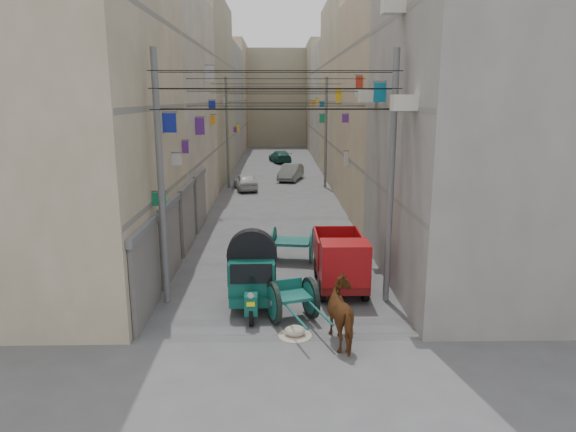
{
  "coord_description": "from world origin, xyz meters",
  "views": [
    {
      "loc": [
        0.03,
        -9.85,
        6.53
      ],
      "look_at": [
        0.37,
        6.5,
        2.76
      ],
      "focal_mm": 32.0,
      "sensor_mm": 36.0,
      "label": 1
    }
  ],
  "objects_px": {
    "tonga_cart": "(292,300)",
    "auto_rickshaw": "(252,273)",
    "distant_car_green": "(280,156)",
    "distant_car_white": "(246,181)",
    "second_cart": "(293,244)",
    "horse": "(346,314)",
    "distant_car_grey": "(291,172)",
    "mini_truck": "(341,265)",
    "feed_sack": "(295,331)"
  },
  "relations": [
    {
      "from": "tonga_cart",
      "to": "feed_sack",
      "type": "bearing_deg",
      "value": -105.58
    },
    {
      "from": "second_cart",
      "to": "horse",
      "type": "height_order",
      "value": "horse"
    },
    {
      "from": "feed_sack",
      "to": "distant_car_grey",
      "type": "bearing_deg",
      "value": 88.73
    },
    {
      "from": "distant_car_grey",
      "to": "distant_car_green",
      "type": "height_order",
      "value": "distant_car_grey"
    },
    {
      "from": "tonga_cart",
      "to": "auto_rickshaw",
      "type": "bearing_deg",
      "value": 121.42
    },
    {
      "from": "auto_rickshaw",
      "to": "distant_car_green",
      "type": "height_order",
      "value": "auto_rickshaw"
    },
    {
      "from": "horse",
      "to": "distant_car_grey",
      "type": "xyz_separation_m",
      "value": [
        -0.74,
        28.43,
        -0.2
      ]
    },
    {
      "from": "second_cart",
      "to": "feed_sack",
      "type": "relative_size",
      "value": 3.07
    },
    {
      "from": "mini_truck",
      "to": "horse",
      "type": "relative_size",
      "value": 1.79
    },
    {
      "from": "auto_rickshaw",
      "to": "feed_sack",
      "type": "height_order",
      "value": "auto_rickshaw"
    },
    {
      "from": "horse",
      "to": "distant_car_grey",
      "type": "relative_size",
      "value": 0.51
    },
    {
      "from": "auto_rickshaw",
      "to": "distant_car_green",
      "type": "distance_m",
      "value": 37.74
    },
    {
      "from": "second_cart",
      "to": "distant_car_grey",
      "type": "height_order",
      "value": "second_cart"
    },
    {
      "from": "feed_sack",
      "to": "mini_truck",
      "type": "bearing_deg",
      "value": 62.72
    },
    {
      "from": "horse",
      "to": "distant_car_white",
      "type": "height_order",
      "value": "horse"
    },
    {
      "from": "tonga_cart",
      "to": "distant_car_green",
      "type": "bearing_deg",
      "value": 71.98
    },
    {
      "from": "feed_sack",
      "to": "distant_car_green",
      "type": "bearing_deg",
      "value": 90.26
    },
    {
      "from": "mini_truck",
      "to": "tonga_cart",
      "type": "bearing_deg",
      "value": -127.76
    },
    {
      "from": "second_cart",
      "to": "distant_car_white",
      "type": "distance_m",
      "value": 17.09
    },
    {
      "from": "second_cart",
      "to": "horse",
      "type": "bearing_deg",
      "value": -71.68
    },
    {
      "from": "horse",
      "to": "distant_car_green",
      "type": "xyz_separation_m",
      "value": [
        -1.54,
        40.26,
        -0.24
      ]
    },
    {
      "from": "distant_car_white",
      "to": "horse",
      "type": "bearing_deg",
      "value": 88.25
    },
    {
      "from": "second_cart",
      "to": "feed_sack",
      "type": "distance_m",
      "value": 6.74
    },
    {
      "from": "distant_car_white",
      "to": "distant_car_green",
      "type": "distance_m",
      "value": 16.46
    },
    {
      "from": "tonga_cart",
      "to": "horse",
      "type": "bearing_deg",
      "value": -64.86
    },
    {
      "from": "feed_sack",
      "to": "distant_car_grey",
      "type": "xyz_separation_m",
      "value": [
        0.62,
        27.98,
        0.5
      ]
    },
    {
      "from": "tonga_cart",
      "to": "second_cart",
      "type": "xyz_separation_m",
      "value": [
        0.18,
        5.67,
        0.11
      ]
    },
    {
      "from": "feed_sack",
      "to": "tonga_cart",
      "type": "bearing_deg",
      "value": 92.64
    },
    {
      "from": "auto_rickshaw",
      "to": "feed_sack",
      "type": "xyz_separation_m",
      "value": [
        1.28,
        -2.09,
        -1.0
      ]
    },
    {
      "from": "mini_truck",
      "to": "distant_car_green",
      "type": "bearing_deg",
      "value": 93.01
    },
    {
      "from": "tonga_cart",
      "to": "distant_car_white",
      "type": "relative_size",
      "value": 0.83
    },
    {
      "from": "second_cart",
      "to": "horse",
      "type": "distance_m",
      "value": 7.26
    },
    {
      "from": "auto_rickshaw",
      "to": "horse",
      "type": "height_order",
      "value": "auto_rickshaw"
    },
    {
      "from": "distant_car_grey",
      "to": "auto_rickshaw",
      "type": "bearing_deg",
      "value": -79.52
    },
    {
      "from": "tonga_cart",
      "to": "mini_truck",
      "type": "relative_size",
      "value": 0.83
    },
    {
      "from": "horse",
      "to": "distant_car_white",
      "type": "relative_size",
      "value": 0.56
    },
    {
      "from": "auto_rickshaw",
      "to": "distant_car_grey",
      "type": "relative_size",
      "value": 0.7
    },
    {
      "from": "distant_car_grey",
      "to": "distant_car_green",
      "type": "xyz_separation_m",
      "value": [
        -0.8,
        11.83,
        -0.04
      ]
    },
    {
      "from": "mini_truck",
      "to": "distant_car_grey",
      "type": "bearing_deg",
      "value": 92.55
    },
    {
      "from": "second_cart",
      "to": "distant_car_grey",
      "type": "bearing_deg",
      "value": 97.22
    },
    {
      "from": "distant_car_grey",
      "to": "feed_sack",
      "type": "bearing_deg",
      "value": -76.59
    },
    {
      "from": "distant_car_white",
      "to": "distant_car_grey",
      "type": "relative_size",
      "value": 0.91
    },
    {
      "from": "auto_rickshaw",
      "to": "tonga_cart",
      "type": "relative_size",
      "value": 0.93
    },
    {
      "from": "auto_rickshaw",
      "to": "mini_truck",
      "type": "relative_size",
      "value": 0.77
    },
    {
      "from": "auto_rickshaw",
      "to": "horse",
      "type": "xyz_separation_m",
      "value": [
        2.64,
        -2.54,
        -0.3
      ]
    },
    {
      "from": "distant_car_white",
      "to": "distant_car_grey",
      "type": "distance_m",
      "value": 5.58
    },
    {
      "from": "auto_rickshaw",
      "to": "distant_car_white",
      "type": "xyz_separation_m",
      "value": [
        -1.49,
        21.46,
        -0.53
      ]
    },
    {
      "from": "tonga_cart",
      "to": "distant_car_grey",
      "type": "relative_size",
      "value": 0.75
    },
    {
      "from": "mini_truck",
      "to": "second_cart",
      "type": "distance_m",
      "value": 3.77
    },
    {
      "from": "horse",
      "to": "distant_car_grey",
      "type": "distance_m",
      "value": 28.44
    }
  ]
}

